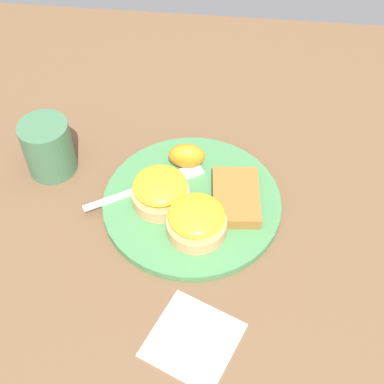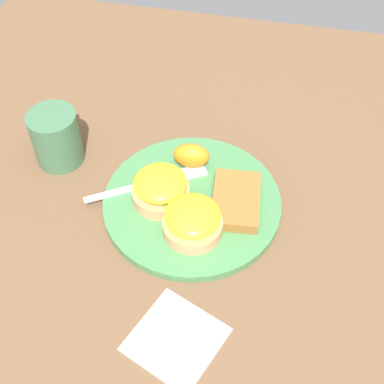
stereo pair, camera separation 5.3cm
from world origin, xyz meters
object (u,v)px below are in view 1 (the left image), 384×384
at_px(sandwich_benedict_left, 160,191).
at_px(cup, 48,147).
at_px(orange_wedge, 187,156).
at_px(fork, 152,185).
at_px(sandwich_benedict_right, 196,220).
at_px(hashbrown_patty, 236,197).

relative_size(sandwich_benedict_left, cup, 0.81).
bearing_deg(orange_wedge, sandwich_benedict_left, 158.39).
bearing_deg(fork, cup, 78.26).
height_order(fork, cup, cup).
bearing_deg(cup, sandwich_benedict_right, -114.47).
xyz_separation_m(sandwich_benedict_right, fork, (0.08, 0.08, -0.02)).
relative_size(sandwich_benedict_left, hashbrown_patty, 0.83).
height_order(sandwich_benedict_left, sandwich_benedict_right, same).
bearing_deg(orange_wedge, sandwich_benedict_right, -167.42).
distance_m(sandwich_benedict_right, hashbrown_patty, 0.09).
height_order(sandwich_benedict_left, hashbrown_patty, sandwich_benedict_left).
bearing_deg(hashbrown_patty, orange_wedge, 51.08).
height_order(hashbrown_patty, fork, hashbrown_patty).
relative_size(sandwich_benedict_right, hashbrown_patty, 0.83).
bearing_deg(cup, fork, -101.74).
bearing_deg(fork, sandwich_benedict_left, -147.45).
distance_m(sandwich_benedict_left, orange_wedge, 0.09).
bearing_deg(sandwich_benedict_left, orange_wedge, -21.61).
bearing_deg(hashbrown_patty, sandwich_benedict_right, 138.52).
relative_size(hashbrown_patty, fork, 0.60).
height_order(sandwich_benedict_left, cup, cup).
bearing_deg(cup, orange_wedge, -86.00).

